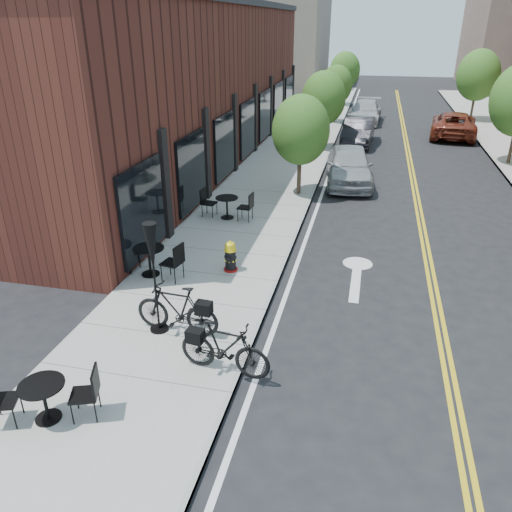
% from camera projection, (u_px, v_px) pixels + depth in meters
% --- Properties ---
extents(ground, '(120.00, 120.00, 0.00)m').
position_uv_depth(ground, '(266.00, 314.00, 11.89)').
color(ground, black).
rests_on(ground, ground).
extents(sidewalk_near, '(4.00, 70.00, 0.12)m').
position_uv_depth(sidewalk_near, '(269.00, 185.00, 21.09)').
color(sidewalk_near, '#9E9B93').
rests_on(sidewalk_near, ground).
extents(building_near, '(5.00, 28.00, 7.00)m').
position_uv_depth(building_near, '(196.00, 86.00, 24.07)').
color(building_near, '#451C16').
rests_on(building_near, ground).
extents(bg_building_left, '(8.00, 14.00, 10.00)m').
position_uv_depth(bg_building_left, '(287.00, 35.00, 53.70)').
color(bg_building_left, '#726656').
rests_on(bg_building_left, ground).
extents(tree_near_a, '(2.20, 2.20, 3.81)m').
position_uv_depth(tree_near_a, '(301.00, 130.00, 18.84)').
color(tree_near_a, '#382B1E').
rests_on(tree_near_a, sidewalk_near).
extents(tree_near_b, '(2.30, 2.30, 3.98)m').
position_uv_depth(tree_near_b, '(324.00, 98.00, 25.84)').
color(tree_near_b, '#382B1E').
rests_on(tree_near_b, sidewalk_near).
extents(tree_near_c, '(2.10, 2.10, 3.67)m').
position_uv_depth(tree_near_c, '(336.00, 85.00, 32.97)').
color(tree_near_c, '#382B1E').
rests_on(tree_near_c, sidewalk_near).
extents(tree_near_d, '(2.40, 2.40, 4.11)m').
position_uv_depth(tree_near_d, '(345.00, 70.00, 39.91)').
color(tree_near_d, '#382B1E').
rests_on(tree_near_d, sidewalk_near).
extents(tree_far_c, '(2.80, 2.80, 4.62)m').
position_uv_depth(tree_far_c, '(478.00, 75.00, 33.51)').
color(tree_far_c, '#382B1E').
rests_on(tree_far_c, sidewalk_far).
extents(fire_hydrant, '(0.39, 0.39, 0.87)m').
position_uv_depth(fire_hydrant, '(230.00, 256.00, 13.56)').
color(fire_hydrant, maroon).
rests_on(fire_hydrant, sidewalk_near).
extents(bicycle_left, '(1.95, 0.67, 1.15)m').
position_uv_depth(bicycle_left, '(177.00, 309.00, 10.77)').
color(bicycle_left, black).
rests_on(bicycle_left, sidewalk_near).
extents(bicycle_right, '(1.92, 0.77, 1.12)m').
position_uv_depth(bicycle_right, '(224.00, 348.00, 9.50)').
color(bicycle_right, black).
rests_on(bicycle_right, sidewalk_near).
extents(bistro_set_a, '(1.81, 1.03, 0.96)m').
position_uv_depth(bistro_set_a, '(44.00, 397.00, 8.39)').
color(bistro_set_a, black).
rests_on(bistro_set_a, sidewalk_near).
extents(bistro_set_b, '(1.96, 0.97, 1.03)m').
position_uv_depth(bistro_set_b, '(149.00, 257.00, 13.28)').
color(bistro_set_b, black).
rests_on(bistro_set_b, sidewalk_near).
extents(bistro_set_c, '(1.84, 0.86, 0.98)m').
position_uv_depth(bistro_set_c, '(227.00, 205.00, 17.18)').
color(bistro_set_c, black).
rests_on(bistro_set_c, sidewalk_near).
extents(patio_umbrella, '(0.41, 0.41, 2.53)m').
position_uv_depth(patio_umbrella, '(152.00, 256.00, 10.31)').
color(patio_umbrella, black).
rests_on(patio_umbrella, sidewalk_near).
extents(parked_car_a, '(2.33, 4.82, 1.59)m').
position_uv_depth(parked_car_a, '(349.00, 166.00, 21.12)').
color(parked_car_a, '#9DA0A4').
rests_on(parked_car_a, ground).
extents(parked_car_b, '(1.77, 4.54, 1.47)m').
position_uv_depth(parked_car_b, '(358.00, 131.00, 28.03)').
color(parked_car_b, black).
rests_on(parked_car_b, ground).
extents(parked_car_c, '(2.30, 5.14, 1.46)m').
position_uv_depth(parked_car_c, '(365.00, 112.00, 34.11)').
color(parked_car_c, '#ADADB2').
rests_on(parked_car_c, ground).
extents(parked_car_far, '(3.10, 5.64, 1.50)m').
position_uv_depth(parked_car_far, '(454.00, 124.00, 29.81)').
color(parked_car_far, maroon).
rests_on(parked_car_far, ground).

